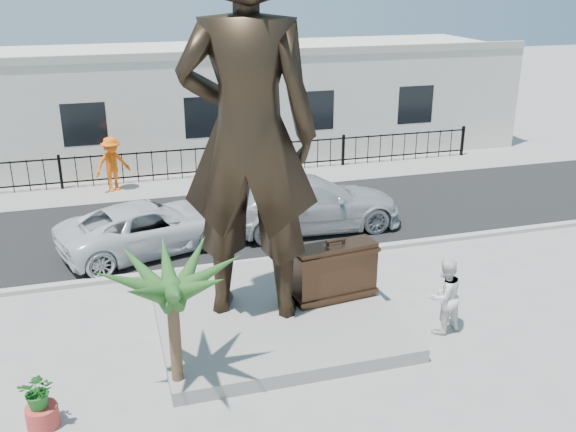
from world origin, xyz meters
name	(u,v)px	position (x,y,z in m)	size (l,w,h in m)	color
ground	(314,350)	(0.00, 0.00, 0.00)	(100.00, 100.00, 0.00)	#9E9991
street	(236,219)	(0.00, 8.00, 0.01)	(40.00, 7.00, 0.01)	black
curb	(262,261)	(0.00, 4.50, 0.06)	(40.00, 0.25, 0.12)	#A5A399
far_sidewalk	(214,182)	(0.00, 12.00, 0.01)	(40.00, 2.50, 0.02)	#9E9991
plinth	(273,313)	(-0.50, 1.50, 0.15)	(5.20, 5.20, 0.30)	gray
fence	(210,162)	(0.00, 12.80, 0.60)	(22.00, 0.10, 1.20)	black
building	(192,101)	(0.00, 17.00, 2.20)	(28.00, 7.00, 4.40)	silver
statue	(248,136)	(-0.97, 1.62, 4.31)	(2.92, 1.92, 8.02)	black
suitcase	(335,272)	(1.00, 1.55, 0.98)	(1.92, 0.61, 1.36)	#352216
tourist	(444,296)	(2.95, -0.06, 0.87)	(0.85, 0.66, 1.74)	white
car_white	(149,227)	(-2.87, 6.26, 0.71)	(2.33, 5.04, 1.40)	silver
car_silver	(310,203)	(2.05, 6.59, 0.83)	(2.31, 5.67, 1.65)	#A6A9AB
worker	(112,164)	(-3.65, 12.04, 1.02)	(1.29, 0.74, 1.99)	#FF620D
palm_tree	(179,392)	(-2.94, -0.65, 0.00)	(1.80, 1.80, 3.20)	#224C1B
planter	(43,416)	(-5.34, -0.96, 0.20)	(0.56, 0.56, 0.40)	#BE3832
shrub	(38,391)	(-5.34, -0.96, 0.74)	(0.61, 0.53, 0.68)	#206220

